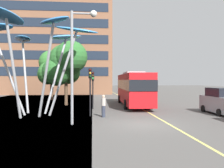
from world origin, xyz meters
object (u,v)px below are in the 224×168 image
at_px(leaf_sculpture, 33,35).
at_px(pedestrian, 103,106).
at_px(street_lamp, 78,51).
at_px(red_bus, 134,87).
at_px(traffic_light_kerb_near, 90,82).
at_px(traffic_light_island_mid, 93,83).
at_px(car_parked_mid, 220,102).
at_px(traffic_light_kerb_far, 93,82).

height_order(leaf_sculpture, pedestrian, leaf_sculpture).
height_order(street_lamp, pedestrian, street_lamp).
height_order(red_bus, traffic_light_kerb_near, traffic_light_kerb_near).
relative_size(red_bus, traffic_light_kerb_near, 3.02).
bearing_deg(leaf_sculpture, red_bus, 33.40).
bearing_deg(street_lamp, pedestrian, 57.70).
relative_size(leaf_sculpture, street_lamp, 1.49).
xyz_separation_m(leaf_sculpture, street_lamp, (3.97, -4.43, -1.82)).
xyz_separation_m(traffic_light_island_mid, street_lamp, (-1.00, -13.96, 2.15)).
xyz_separation_m(traffic_light_kerb_near, car_parked_mid, (11.12, 0.42, -1.73)).
height_order(leaf_sculpture, street_lamp, leaf_sculpture).
xyz_separation_m(traffic_light_kerb_near, pedestrian, (1.03, -0.58, -1.90)).
distance_m(traffic_light_kerb_near, pedestrian, 2.24).
bearing_deg(traffic_light_kerb_near, traffic_light_island_mid, 88.62).
distance_m(traffic_light_island_mid, car_parked_mid, 14.94).
bearing_deg(traffic_light_island_mid, red_bus, -35.52).
relative_size(red_bus, street_lamp, 1.56).
height_order(leaf_sculpture, traffic_light_island_mid, leaf_sculpture).
distance_m(traffic_light_kerb_far, pedestrian, 5.57).
xyz_separation_m(red_bus, leaf_sculpture, (-9.52, -6.28, 4.50)).
relative_size(car_parked_mid, street_lamp, 0.58).
relative_size(traffic_light_kerb_far, street_lamp, 0.50).
bearing_deg(traffic_light_kerb_far, traffic_light_island_mid, 89.70).
bearing_deg(red_bus, traffic_light_kerb_near, -123.33).
bearing_deg(street_lamp, traffic_light_kerb_near, 77.56).
bearing_deg(leaf_sculpture, traffic_light_kerb_near, -12.30).
bearing_deg(leaf_sculpture, street_lamp, -48.17).
distance_m(traffic_light_island_mid, pedestrian, 11.29).
height_order(red_bus, street_lamp, street_lamp).
bearing_deg(traffic_light_kerb_far, red_bus, 30.37).
xyz_separation_m(traffic_light_kerb_near, traffic_light_island_mid, (0.25, 10.55, -0.17)).
relative_size(traffic_light_kerb_near, traffic_light_kerb_far, 1.03).
relative_size(traffic_light_kerb_far, car_parked_mid, 0.87).
bearing_deg(street_lamp, traffic_light_kerb_far, 83.08).
distance_m(red_bus, traffic_light_island_mid, 5.62).
bearing_deg(car_parked_mid, traffic_light_island_mid, 136.97).
relative_size(red_bus, car_parked_mid, 2.70).
distance_m(leaf_sculpture, traffic_light_kerb_near, 6.15).
bearing_deg(car_parked_mid, street_lamp, -162.16).
distance_m(traffic_light_kerb_near, car_parked_mid, 11.26).
bearing_deg(red_bus, traffic_light_island_mid, 144.48).
xyz_separation_m(leaf_sculpture, car_parked_mid, (15.83, -0.61, -5.53)).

